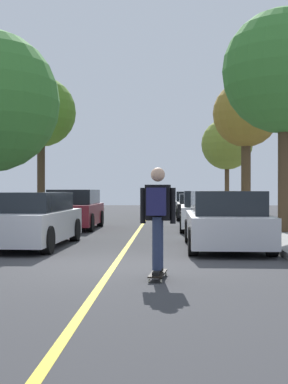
{
  "coord_description": "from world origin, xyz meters",
  "views": [
    {
      "loc": [
        0.99,
        -9.81,
        1.44
      ],
      "look_at": [
        0.26,
        7.5,
        1.38
      ],
      "focal_mm": 48.64,
      "sensor_mm": 36.0,
      "label": 1
    }
  ],
  "objects_px": {
    "parked_car_right_far": "(196,207)",
    "street_tree_right_near": "(246,115)",
    "parked_car_left_nearest": "(31,220)",
    "parked_car_right_nearest": "(226,220)",
    "street_tree_left_near": "(41,113)",
    "street_tree_right_nearest": "(284,72)",
    "skateboard": "(158,274)",
    "skateboarder": "(158,213)",
    "parked_car_left_near": "(74,209)",
    "street_tree_right_far": "(227,144)",
    "parked_car_right_near": "(207,211)",
    "parked_car_right_farthest": "(190,203)"
  },
  "relations": [
    {
      "from": "parked_car_left_near",
      "to": "parked_car_right_nearest",
      "type": "height_order",
      "value": "parked_car_left_near"
    },
    {
      "from": "parked_car_right_farthest",
      "to": "street_tree_right_far",
      "type": "height_order",
      "value": "street_tree_right_far"
    },
    {
      "from": "parked_car_right_nearest",
      "to": "parked_car_left_near",
      "type": "bearing_deg",
      "value": 127.42
    },
    {
      "from": "parked_car_right_far",
      "to": "street_tree_right_near",
      "type": "distance_m",
      "value": 5.04
    },
    {
      "from": "parked_car_left_nearest",
      "to": "street_tree_right_far",
      "type": "height_order",
      "value": "street_tree_right_far"
    },
    {
      "from": "parked_car_left_nearest",
      "to": "parked_car_right_nearest",
      "type": "height_order",
      "value": "parked_car_right_nearest"
    },
    {
      "from": "parked_car_right_nearest",
      "to": "street_tree_right_far",
      "type": "distance_m",
      "value": 19.39
    },
    {
      "from": "street_tree_right_far",
      "to": "street_tree_left_near",
      "type": "bearing_deg",
      "value": -138.4
    },
    {
      "from": "parked_car_right_farthest",
      "to": "skateboarder",
      "type": "height_order",
      "value": "skateboarder"
    },
    {
      "from": "parked_car_right_near",
      "to": "parked_car_right_far",
      "type": "distance_m",
      "value": 6.77
    },
    {
      "from": "parked_car_right_far",
      "to": "skateboard",
      "type": "height_order",
      "value": "parked_car_right_far"
    },
    {
      "from": "parked_car_left_near",
      "to": "street_tree_right_nearest",
      "type": "height_order",
      "value": "street_tree_right_nearest"
    },
    {
      "from": "parked_car_right_nearest",
      "to": "street_tree_left_near",
      "type": "xyz_separation_m",
      "value": [
        -7.17,
        10.57,
        4.27
      ]
    },
    {
      "from": "parked_car_right_near",
      "to": "street_tree_right_nearest",
      "type": "relative_size",
      "value": 0.62
    },
    {
      "from": "parked_car_right_nearest",
      "to": "parked_car_left_nearest",
      "type": "bearing_deg",
      "value": 177.27
    },
    {
      "from": "street_tree_left_near",
      "to": "skateboarder",
      "type": "distance_m",
      "value": 16.53
    },
    {
      "from": "parked_car_left_near",
      "to": "parked_car_right_near",
      "type": "bearing_deg",
      "value": -5.06
    },
    {
      "from": "parked_car_left_near",
      "to": "skateboarder",
      "type": "distance_m",
      "value": 11.43
    },
    {
      "from": "parked_car_right_far",
      "to": "street_tree_right_near",
      "type": "height_order",
      "value": "street_tree_right_near"
    },
    {
      "from": "parked_car_right_nearest",
      "to": "street_tree_right_far",
      "type": "bearing_deg",
      "value": 83.24
    },
    {
      "from": "parked_car_right_near",
      "to": "street_tree_right_nearest",
      "type": "bearing_deg",
      "value": -47.08
    },
    {
      "from": "parked_car_right_nearest",
      "to": "skateboarder",
      "type": "distance_m",
      "value": 4.79
    },
    {
      "from": "parked_car_right_near",
      "to": "parked_car_right_nearest",
      "type": "bearing_deg",
      "value": -89.99
    },
    {
      "from": "street_tree_left_near",
      "to": "street_tree_right_near",
      "type": "bearing_deg",
      "value": 5.11
    },
    {
      "from": "parked_car_right_nearest",
      "to": "skateboarder",
      "type": "relative_size",
      "value": 2.56
    },
    {
      "from": "street_tree_right_far",
      "to": "skateboard",
      "type": "height_order",
      "value": "street_tree_right_far"
    },
    {
      "from": "parked_car_left_near",
      "to": "street_tree_right_nearest",
      "type": "distance_m",
      "value": 8.89
    },
    {
      "from": "parked_car_left_near",
      "to": "skateboarder",
      "type": "bearing_deg",
      "value": -73.13
    },
    {
      "from": "parked_car_left_nearest",
      "to": "skateboarder",
      "type": "bearing_deg",
      "value": -55.01
    },
    {
      "from": "parked_car_left_near",
      "to": "parked_car_right_farthest",
      "type": "relative_size",
      "value": 0.92
    },
    {
      "from": "parked_car_right_near",
      "to": "skateboarder",
      "type": "xyz_separation_m",
      "value": [
        -1.61,
        -10.5,
        0.37
      ]
    },
    {
      "from": "parked_car_right_nearest",
      "to": "parked_car_right_near",
      "type": "bearing_deg",
      "value": 90.01
    },
    {
      "from": "parked_car_right_nearest",
      "to": "street_tree_right_nearest",
      "type": "xyz_separation_m",
      "value": [
        2.24,
        3.58,
        4.44
      ]
    },
    {
      "from": "street_tree_left_near",
      "to": "street_tree_right_nearest",
      "type": "xyz_separation_m",
      "value": [
        9.41,
        -6.99,
        0.17
      ]
    },
    {
      "from": "parked_car_right_far",
      "to": "skateboarder",
      "type": "distance_m",
      "value": 17.35
    },
    {
      "from": "parked_car_right_near",
      "to": "skateboard",
      "type": "distance_m",
      "value": 10.6
    },
    {
      "from": "parked_car_right_near",
      "to": "parked_car_right_far",
      "type": "relative_size",
      "value": 1.07
    },
    {
      "from": "parked_car_left_near",
      "to": "street_tree_left_near",
      "type": "distance_m",
      "value": 6.34
    },
    {
      "from": "parked_car_right_far",
      "to": "parked_car_right_farthest",
      "type": "bearing_deg",
      "value": 90.0
    },
    {
      "from": "street_tree_right_far",
      "to": "parked_car_right_nearest",
      "type": "bearing_deg",
      "value": -96.76
    },
    {
      "from": "street_tree_left_near",
      "to": "street_tree_right_far",
      "type": "height_order",
      "value": "street_tree_left_near"
    },
    {
      "from": "street_tree_right_nearest",
      "to": "street_tree_right_near",
      "type": "bearing_deg",
      "value": 90.0
    },
    {
      "from": "parked_car_right_nearest",
      "to": "parked_car_right_farthest",
      "type": "height_order",
      "value": "parked_car_right_nearest"
    },
    {
      "from": "skateboard",
      "to": "street_tree_left_near",
      "type": "bearing_deg",
      "value": 110.3
    },
    {
      "from": "street_tree_left_near",
      "to": "street_tree_right_nearest",
      "type": "height_order",
      "value": "street_tree_right_nearest"
    },
    {
      "from": "parked_car_left_nearest",
      "to": "skateboard",
      "type": "height_order",
      "value": "parked_car_left_nearest"
    },
    {
      "from": "parked_car_left_near",
      "to": "street_tree_right_far",
      "type": "relative_size",
      "value": 0.72
    },
    {
      "from": "skateboard",
      "to": "skateboarder",
      "type": "bearing_deg",
      "value": -96.23
    },
    {
      "from": "street_tree_right_nearest",
      "to": "skateboarder",
      "type": "bearing_deg",
      "value": -115.47
    },
    {
      "from": "parked_car_right_far",
      "to": "street_tree_right_near",
      "type": "bearing_deg",
      "value": -31.09
    }
  ]
}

